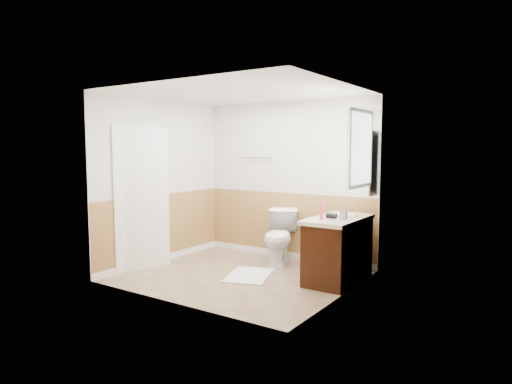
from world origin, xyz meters
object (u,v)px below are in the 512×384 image
Objects in this scene: toilet at (280,237)px; bath_mat at (249,275)px; soap_dispenser at (344,213)px; lotion_bottle at (321,211)px; vanity_cabinet at (338,251)px.

toilet is 1.03× the size of bath_mat.
toilet is at bearing 159.18° from soap_dispenser.
bath_mat is 3.64× the size of lotion_bottle.
soap_dispenser is at bearing -46.99° from vanity_cabinet.
lotion_bottle is (-0.10, -0.32, 0.56)m from vanity_cabinet.
bath_mat is at bearing -170.64° from lotion_bottle.
vanity_cabinet is (1.10, -0.34, -0.01)m from toilet.
toilet is 1.31m from lotion_bottle.
soap_dispenser is at bearing 16.16° from bath_mat.
soap_dispenser is (1.22, 0.35, 0.93)m from bath_mat.
toilet is 4.66× the size of soap_dispenser.
toilet reaches higher than bath_mat.
vanity_cabinet is 6.23× the size of soap_dispenser.
lotion_bottle reaches higher than bath_mat.
toilet is 0.75× the size of vanity_cabinet.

